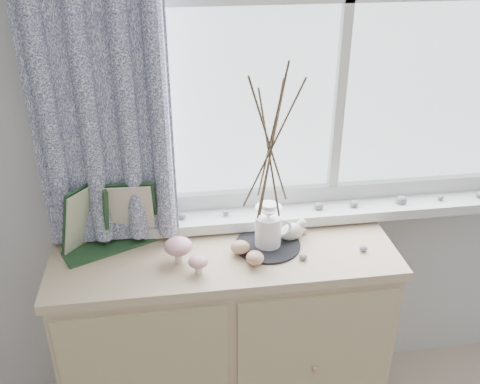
{
  "coord_description": "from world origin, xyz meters",
  "views": [
    {
      "loc": [
        -0.32,
        0.21,
        1.91
      ],
      "look_at": [
        -0.1,
        1.7,
        1.1
      ],
      "focal_mm": 40.0,
      "sensor_mm": 36.0,
      "label": 1
    }
  ],
  "objects": [
    {
      "name": "sideboard",
      "position": [
        -0.15,
        1.75,
        0.43
      ],
      "size": [
        1.2,
        0.45,
        0.85
      ],
      "color": "tan",
      "rests_on": "ground"
    },
    {
      "name": "botanical_book",
      "position": [
        -0.54,
        1.79,
        0.98
      ],
      "size": [
        0.39,
        0.27,
        0.26
      ],
      "primitive_type": null,
      "rotation": [
        0.0,
        0.0,
        0.43
      ],
      "color": "#1C3B1F",
      "rests_on": "sideboard"
    },
    {
      "name": "toadstool_cluster",
      "position": [
        -0.29,
        1.68,
        0.9
      ],
      "size": [
        0.14,
        0.15,
        0.09
      ],
      "color": "silver",
      "rests_on": "sideboard"
    },
    {
      "name": "wooden_eggs",
      "position": [
        -0.08,
        1.68,
        0.88
      ],
      "size": [
        0.1,
        0.12,
        0.07
      ],
      "color": "tan",
      "rests_on": "sideboard"
    },
    {
      "name": "songbird_figurine",
      "position": [
        0.1,
        1.79,
        0.89
      ],
      "size": [
        0.15,
        0.1,
        0.07
      ],
      "primitive_type": null,
      "rotation": [
        0.0,
        0.0,
        0.34
      ],
      "color": "silver",
      "rests_on": "sideboard"
    },
    {
      "name": "crocheted_doily",
      "position": [
        0.01,
        1.75,
        0.85
      ],
      "size": [
        0.23,
        0.23,
        0.01
      ],
      "primitive_type": "cylinder",
      "color": "black",
      "rests_on": "sideboard"
    },
    {
      "name": "twig_pitcher",
      "position": [
        0.01,
        1.75,
        1.25
      ],
      "size": [
        0.27,
        0.27,
        0.69
      ],
      "rotation": [
        0.0,
        0.0,
        0.09
      ],
      "color": "white",
      "rests_on": "crocheted_doily"
    },
    {
      "name": "sideboard_pebbles",
      "position": [
        0.2,
        1.71,
        0.86
      ],
      "size": [
        0.25,
        0.19,
        0.02
      ],
      "color": "gray",
      "rests_on": "sideboard"
    }
  ]
}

